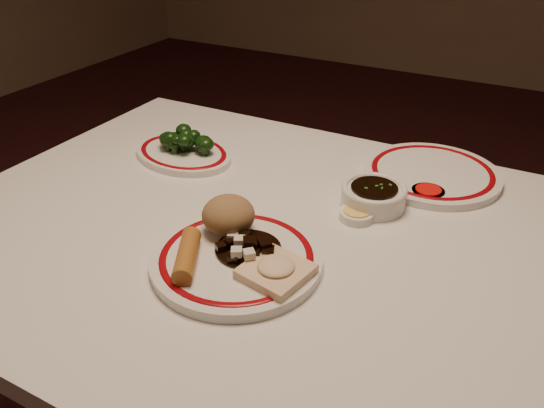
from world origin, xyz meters
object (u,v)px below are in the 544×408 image
Objects in this scene: dining_table at (266,268)px; stirfry_heap at (248,248)px; broccoli_pile at (185,140)px; rice_mound at (228,215)px; broccoli_plate at (183,153)px; soy_bowl at (373,197)px; main_plate at (237,259)px; fried_wonton at (276,270)px; spring_roll at (187,255)px.

dining_table is 11.14× the size of stirfry_heap.
rice_mound is at bearing -41.76° from broccoli_pile.
soy_bowl reaches higher than broccoli_plate.
main_plate is 2.56× the size of soy_bowl.
fried_wonton reaches higher than dining_table.
dining_table is 0.37m from broccoli_pile.
soy_bowl is at bearing 64.27° from main_plate.
spring_roll reaches higher than dining_table.
dining_table is 0.24m from soy_bowl.
soy_bowl is (0.13, 0.28, 0.01)m from main_plate.
fried_wonton is at bearing -12.00° from spring_roll.
broccoli_plate is 0.03m from broccoli_pile.
dining_table is at bearing 124.02° from fried_wonton.
soy_bowl reaches higher than dining_table.
spring_roll is 0.42m from broccoli_plate.
rice_mound is 0.08m from stirfry_heap.
fried_wonton is (0.08, -0.02, 0.02)m from main_plate.
spring_roll is at bearing -135.21° from stirfry_heap.
main_plate is 1.14× the size of broccoli_plate.
spring_roll is 0.42× the size of broccoli_plate.
broccoli_plate is (-0.32, 0.27, -0.02)m from stirfry_heap.
main_plate reaches higher than dining_table.
main_plate is at bearing -85.02° from dining_table.
main_plate is at bearing 169.13° from fried_wonton.
dining_table is at bearing -131.90° from soy_bowl.
broccoli_pile reaches higher than dining_table.
main_plate is at bearing -48.46° from rice_mound.
spring_roll reaches higher than fried_wonton.
rice_mound is 0.74× the size of soy_bowl.
broccoli_plate is (-0.31, 0.28, -0.00)m from main_plate.
main_plate is 0.08m from spring_roll.
rice_mound is 0.83× the size of stirfry_heap.
fried_wonton is at bearing -24.31° from stirfry_heap.
main_plate reaches higher than broccoli_plate.
fried_wonton is 0.49m from broccoli_plate.
dining_table is 3.88× the size of main_plate.
broccoli_pile is (-0.31, 0.29, 0.03)m from main_plate.
spring_roll is at bearing -52.74° from broccoli_plate.
broccoli_pile reaches higher than stirfry_heap.
broccoli_plate is (-0.39, 0.30, -0.02)m from fried_wonton.
main_plate is 0.42m from broccoli_pile.
broccoli_plate is at bearing -115.23° from broccoli_pile.
spring_roll is (-0.01, -0.11, -0.02)m from rice_mound.
broccoli_plate is at bearing 99.31° from spring_roll.
fried_wonton reaches higher than soy_bowl.
rice_mound is at bearing -40.80° from broccoli_plate.
stirfry_heap is at bearing 16.84° from spring_roll.
rice_mound is at bearing 57.47° from spring_roll.
fried_wonton is 0.40× the size of broccoli_plate.
broccoli_plate is at bearing 142.77° from fried_wonton.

